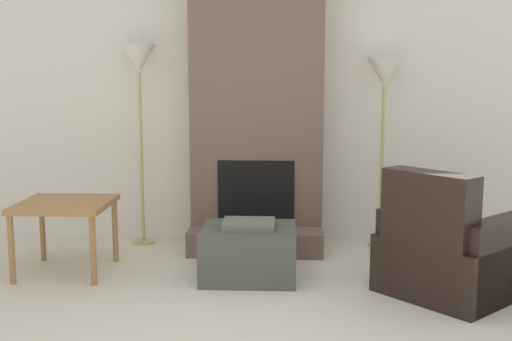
{
  "coord_description": "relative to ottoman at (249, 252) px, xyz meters",
  "views": [
    {
      "loc": [
        0.25,
        -3.07,
        1.52
      ],
      "look_at": [
        0.0,
        2.31,
        0.69
      ],
      "focal_mm": 45.0,
      "sensor_mm": 36.0,
      "label": 1
    }
  ],
  "objects": [
    {
      "name": "ottoman",
      "position": [
        0.0,
        0.0,
        0.0
      ],
      "size": [
        0.69,
        0.58,
        0.43
      ],
      "color": "#474C42",
      "rests_on": "ground_plane"
    },
    {
      "name": "side_table",
      "position": [
        -1.4,
        0.08,
        0.28
      ],
      "size": [
        0.68,
        0.67,
        0.55
      ],
      "color": "#9E7042",
      "rests_on": "ground_plane"
    },
    {
      "name": "armchair",
      "position": [
        1.46,
        -0.23,
        0.07
      ],
      "size": [
        1.3,
        1.29,
        0.88
      ],
      "rotation": [
        0.0,
        0.0,
        2.32
      ],
      "color": "black",
      "rests_on": "ground_plane"
    },
    {
      "name": "wall_back",
      "position": [
        0.02,
        1.21,
        1.1
      ],
      "size": [
        7.74,
        0.06,
        2.6
      ],
      "primitive_type": "cube",
      "color": "silver",
      "rests_on": "ground_plane"
    },
    {
      "name": "floor_lamp_left",
      "position": [
        -1.01,
        0.95,
        1.34
      ],
      "size": [
        0.3,
        0.3,
        1.75
      ],
      "color": "tan",
      "rests_on": "ground_plane"
    },
    {
      "name": "floor_lamp_right",
      "position": [
        1.1,
        0.95,
        1.23
      ],
      "size": [
        0.3,
        0.3,
        1.64
      ],
      "color": "tan",
      "rests_on": "ground_plane"
    },
    {
      "name": "fireplace",
      "position": [
        0.02,
        0.96,
        1.03
      ],
      "size": [
        1.13,
        0.71,
        2.6
      ],
      "color": "brown",
      "rests_on": "ground_plane"
    }
  ]
}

